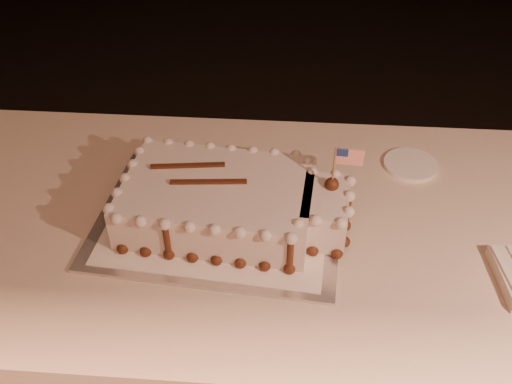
# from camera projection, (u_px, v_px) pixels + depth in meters

# --- Properties ---
(room_shell) EXTENTS (6.10, 8.10, 2.90)m
(room_shell) POSITION_uv_depth(u_px,v_px,m) (397.00, 120.00, 0.36)
(room_shell) COLOR black
(room_shell) RESTS_ON ground
(banquet_table) EXTENTS (2.40, 0.80, 0.75)m
(banquet_table) POSITION_uv_depth(u_px,v_px,m) (307.00, 329.00, 1.48)
(banquet_table) COLOR beige
(banquet_table) RESTS_ON ground
(cake_board) EXTENTS (0.55, 0.44, 0.01)m
(cake_board) POSITION_uv_depth(u_px,v_px,m) (219.00, 219.00, 1.24)
(cake_board) COLOR beige
(cake_board) RESTS_ON banquet_table
(doily) EXTENTS (0.50, 0.39, 0.00)m
(doily) POSITION_uv_depth(u_px,v_px,m) (219.00, 218.00, 1.24)
(doily) COLOR white
(doily) RESTS_ON cake_board
(sheet_cake) EXTENTS (0.51, 0.32, 0.20)m
(sheet_cake) POSITION_uv_depth(u_px,v_px,m) (231.00, 202.00, 1.20)
(sheet_cake) COLOR silver
(sheet_cake) RESTS_ON doily
(side_plate) EXTENTS (0.13, 0.13, 0.01)m
(side_plate) POSITION_uv_depth(u_px,v_px,m) (411.00, 165.00, 1.39)
(side_plate) COLOR white
(side_plate) RESTS_ON banquet_table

